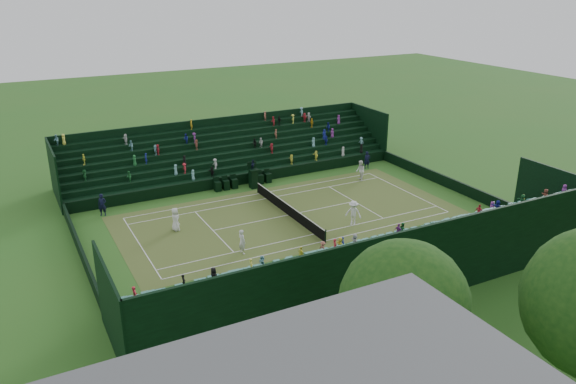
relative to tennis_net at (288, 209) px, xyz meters
The scene contains 17 objects.
ground 0.53m from the tennis_net, ahead, with size 160.00×160.00×0.00m, color #2A6720.
court_surface 0.52m from the tennis_net, ahead, with size 12.97×26.77×0.01m, color #386521.
perimeter_wall_north 15.89m from the tennis_net, 90.00° to the left, with size 17.17×0.20×1.00m, color black.
perimeter_wall_south 15.89m from the tennis_net, 90.00° to the right, with size 17.17×0.20×1.00m, color black.
perimeter_wall_east 8.49m from the tennis_net, ahead, with size 0.20×31.77×1.00m, color black.
perimeter_wall_west 8.49m from the tennis_net, behind, with size 0.20×31.77×1.00m, color black.
north_grandstand 12.70m from the tennis_net, ahead, with size 6.60×32.00×4.90m.
south_grandstand 12.70m from the tennis_net, behind, with size 6.60×32.00×4.90m.
tennis_net is the anchor object (origin of this frame).
umpire_chair 7.13m from the tennis_net, behind, with size 0.85×0.85×2.67m.
courtside_chairs 7.88m from the tennis_net, behind, with size 0.58×5.55×1.26m.
player_near_west 8.95m from the tennis_net, 98.66° to the right, with size 0.89×0.58×1.82m, color white.
player_near_east 7.44m from the tennis_net, 52.87° to the right, with size 0.65×0.43×1.78m, color silver.
player_far_west 10.79m from the tennis_net, 113.31° to the left, with size 0.95×0.74×1.96m, color white.
player_far_east 5.36m from the tennis_net, 41.98° to the left, with size 1.27×0.73×1.97m, color white.
line_judge_north 14.48m from the tennis_net, 119.11° to the left, with size 0.63×0.42×1.74m, color black.
line_judge_south 14.84m from the tennis_net, 117.59° to the right, with size 0.67×0.44×1.82m, color black.
Camera 1 is at (36.76, -19.30, 17.65)m, focal length 35.00 mm.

